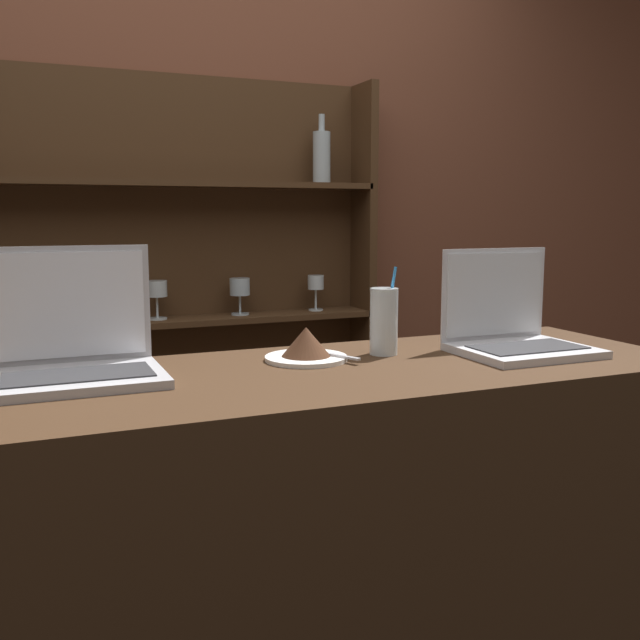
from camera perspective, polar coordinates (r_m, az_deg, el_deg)
bar_counter at (r=1.66m, az=-1.70°, el=-22.01°), size 1.76×0.55×1.04m
back_wall at (r=2.55m, az=-11.37°, el=7.98°), size 7.00×0.06×2.70m
back_shelf at (r=2.49m, az=-13.03°, el=-1.36°), size 1.55×0.18×1.83m
laptop_near at (r=1.48m, az=-19.00°, el=-2.31°), size 0.32×0.25×0.26m
laptop_far at (r=1.73m, az=15.20°, el=-0.77°), size 0.30×0.24×0.24m
cake_plate at (r=1.57m, az=-1.11°, el=-2.15°), size 0.18×0.18×0.07m
water_glass at (r=1.64m, az=5.13°, el=-0.10°), size 0.06×0.06×0.20m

